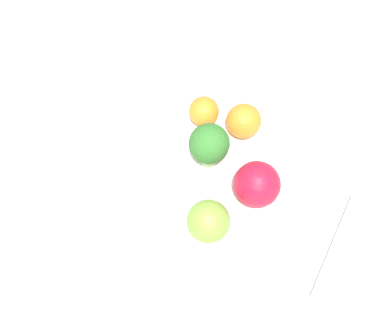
{
  "coord_description": "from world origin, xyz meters",
  "views": [
    {
      "loc": [
        0.29,
        0.23,
        0.64
      ],
      "look_at": [
        0.0,
        0.0,
        0.07
      ],
      "focal_mm": 50.0,
      "sensor_mm": 36.0,
      "label": 1
    }
  ],
  "objects_px": {
    "broccoli": "(209,144)",
    "bowl": "(192,174)",
    "orange_back": "(204,111)",
    "napkin": "(373,262)",
    "apple_red": "(208,221)",
    "apple_green": "(257,184)",
    "orange_front": "(244,121)"
  },
  "relations": [
    {
      "from": "apple_green",
      "to": "orange_back",
      "type": "height_order",
      "value": "apple_green"
    },
    {
      "from": "apple_red",
      "to": "napkin",
      "type": "bearing_deg",
      "value": 120.91
    },
    {
      "from": "bowl",
      "to": "orange_back",
      "type": "xyz_separation_m",
      "value": [
        -0.07,
        -0.03,
        0.04
      ]
    },
    {
      "from": "apple_green",
      "to": "orange_front",
      "type": "xyz_separation_m",
      "value": [
        -0.07,
        -0.07,
        -0.01
      ]
    },
    {
      "from": "orange_back",
      "to": "orange_front",
      "type": "bearing_deg",
      "value": 109.12
    },
    {
      "from": "orange_back",
      "to": "napkin",
      "type": "relative_size",
      "value": 0.24
    },
    {
      "from": "bowl",
      "to": "napkin",
      "type": "height_order",
      "value": "bowl"
    },
    {
      "from": "broccoli",
      "to": "napkin",
      "type": "relative_size",
      "value": 0.42
    },
    {
      "from": "apple_red",
      "to": "napkin",
      "type": "xyz_separation_m",
      "value": [
        -0.11,
        0.18,
        -0.06
      ]
    },
    {
      "from": "apple_red",
      "to": "apple_green",
      "type": "bearing_deg",
      "value": 167.4
    },
    {
      "from": "orange_front",
      "to": "napkin",
      "type": "relative_size",
      "value": 0.28
    },
    {
      "from": "apple_red",
      "to": "apple_green",
      "type": "height_order",
      "value": "apple_green"
    },
    {
      "from": "apple_green",
      "to": "orange_back",
      "type": "distance_m",
      "value": 0.14
    },
    {
      "from": "napkin",
      "to": "apple_red",
      "type": "bearing_deg",
      "value": -59.09
    },
    {
      "from": "orange_back",
      "to": "napkin",
      "type": "distance_m",
      "value": 0.29
    },
    {
      "from": "apple_red",
      "to": "orange_front",
      "type": "height_order",
      "value": "apple_red"
    },
    {
      "from": "broccoli",
      "to": "napkin",
      "type": "xyz_separation_m",
      "value": [
        -0.03,
        0.24,
        -0.08
      ]
    },
    {
      "from": "orange_front",
      "to": "apple_green",
      "type": "bearing_deg",
      "value": 44.5
    },
    {
      "from": "broccoli",
      "to": "orange_front",
      "type": "bearing_deg",
      "value": 176.09
    },
    {
      "from": "orange_back",
      "to": "napkin",
      "type": "xyz_separation_m",
      "value": [
        0.02,
        0.28,
        -0.05
      ]
    },
    {
      "from": "broccoli",
      "to": "napkin",
      "type": "bearing_deg",
      "value": 96.91
    },
    {
      "from": "apple_red",
      "to": "orange_front",
      "type": "distance_m",
      "value": 0.16
    },
    {
      "from": "orange_back",
      "to": "napkin",
      "type": "bearing_deg",
      "value": 85.43
    },
    {
      "from": "bowl",
      "to": "orange_front",
      "type": "xyz_separation_m",
      "value": [
        -0.09,
        0.02,
        0.04
      ]
    },
    {
      "from": "apple_green",
      "to": "orange_back",
      "type": "relative_size",
      "value": 1.41
    },
    {
      "from": "broccoli",
      "to": "bowl",
      "type": "bearing_deg",
      "value": -37.4
    },
    {
      "from": "apple_green",
      "to": "orange_front",
      "type": "height_order",
      "value": "apple_green"
    },
    {
      "from": "broccoli",
      "to": "napkin",
      "type": "height_order",
      "value": "broccoli"
    },
    {
      "from": "apple_red",
      "to": "bowl",
      "type": "bearing_deg",
      "value": -129.71
    },
    {
      "from": "broccoli",
      "to": "apple_green",
      "type": "bearing_deg",
      "value": 88.02
    },
    {
      "from": "broccoli",
      "to": "apple_red",
      "type": "xyz_separation_m",
      "value": [
        0.08,
        0.06,
        -0.02
      ]
    },
    {
      "from": "napkin",
      "to": "orange_front",
      "type": "bearing_deg",
      "value": -100.02
    }
  ]
}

